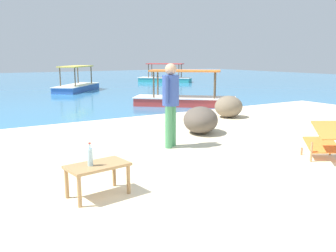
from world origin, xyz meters
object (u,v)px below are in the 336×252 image
deck_chair_near (326,139)px  boat_blue (77,86)px  bottle (90,156)px  person_standing (171,99)px  boat_teal (165,78)px  boat_red (185,98)px  low_bench_table (98,169)px

deck_chair_near → boat_blue: size_ratio=0.26×
bottle → person_standing: size_ratio=0.18×
boat_teal → boat_blue: same height
boat_red → bottle: bearing=-90.9°
low_bench_table → deck_chair_near: deck_chair_near is taller
boat_red → person_standing: bearing=-85.9°
low_bench_table → deck_chair_near: size_ratio=0.87×
low_bench_table → boat_red: boat_red is taller
boat_teal → boat_blue: size_ratio=0.97×
low_bench_table → boat_teal: 20.92m
bottle → boat_blue: bearing=73.4°
deck_chair_near → boat_blue: 14.82m
bottle → person_standing: (2.20, 1.68, 0.41)m
person_standing → boat_teal: bearing=-65.0°
bottle → boat_blue: boat_blue is taller
boat_teal → boat_red: size_ratio=0.97×
bottle → boat_teal: bearing=56.7°
low_bench_table → person_standing: 2.75m
deck_chair_near → boat_teal: size_ratio=0.27×
deck_chair_near → boat_red: bearing=14.9°
person_standing → boat_red: bearing=-71.0°
bottle → boat_teal: boat_teal is taller
person_standing → low_bench_table: bearing=93.7°
boat_teal → person_standing: bearing=105.7°
low_bench_table → boat_red: 8.86m
person_standing → boat_teal: size_ratio=0.47×
low_bench_table → boat_teal: boat_teal is taller
bottle → boat_red: boat_red is taller
boat_teal → boat_red: same height
person_standing → boat_blue: bearing=-43.8°
low_bench_table → boat_blue: bearing=66.1°
person_standing → boat_blue: (2.07, 12.64, -0.70)m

